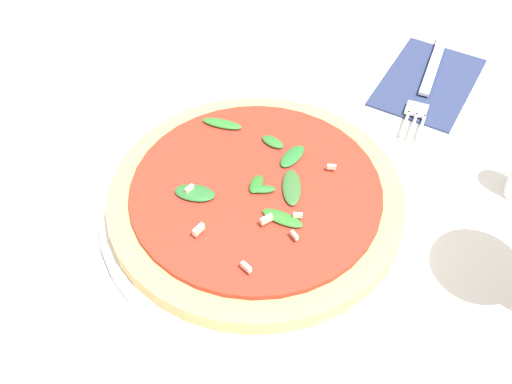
# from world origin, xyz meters

# --- Properties ---
(ground_plane) EXTENTS (6.00, 6.00, 0.00)m
(ground_plane) POSITION_xyz_m (0.00, 0.00, 0.00)
(ground_plane) COLOR silver
(pizza_arugula_main) EXTENTS (0.30, 0.30, 0.05)m
(pizza_arugula_main) POSITION_xyz_m (-0.02, -0.02, 0.02)
(pizza_arugula_main) COLOR white
(pizza_arugula_main) RESTS_ON ground_plane
(napkin) EXTENTS (0.18, 0.14, 0.01)m
(napkin) POSITION_xyz_m (-0.32, -0.03, 0.00)
(napkin) COLOR navy
(napkin) RESTS_ON ground_plane
(fork) EXTENTS (0.20, 0.10, 0.00)m
(fork) POSITION_xyz_m (-0.31, -0.02, 0.01)
(fork) COLOR silver
(fork) RESTS_ON ground_plane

